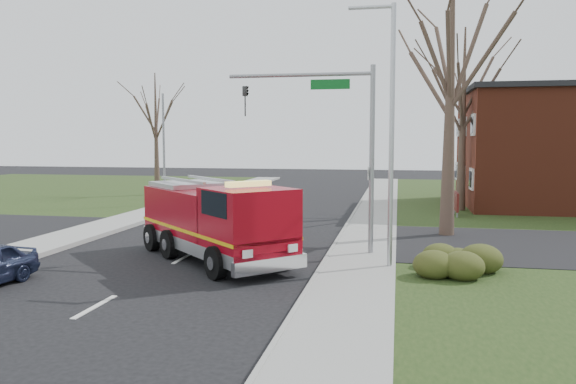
# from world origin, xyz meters

# --- Properties ---
(ground) EXTENTS (120.00, 120.00, 0.00)m
(ground) POSITION_xyz_m (0.00, 0.00, 0.00)
(ground) COLOR black
(ground) RESTS_ON ground
(sidewalk_right) EXTENTS (2.40, 80.00, 0.15)m
(sidewalk_right) POSITION_xyz_m (6.20, 0.00, 0.07)
(sidewalk_right) COLOR gray
(sidewalk_right) RESTS_ON ground
(sidewalk_left) EXTENTS (2.40, 80.00, 0.15)m
(sidewalk_left) POSITION_xyz_m (-6.20, 0.00, 0.07)
(sidewalk_left) COLOR gray
(sidewalk_left) RESTS_ON ground
(health_center_sign) EXTENTS (0.12, 2.00, 1.40)m
(health_center_sign) POSITION_xyz_m (10.50, 12.50, 0.88)
(health_center_sign) COLOR #501512
(health_center_sign) RESTS_ON ground
(hedge_corner) EXTENTS (2.80, 2.00, 0.90)m
(hedge_corner) POSITION_xyz_m (9.00, -1.00, 0.58)
(hedge_corner) COLOR #2A3212
(hedge_corner) RESTS_ON lawn_right
(bare_tree_near) EXTENTS (6.00, 6.00, 12.00)m
(bare_tree_near) POSITION_xyz_m (9.50, 6.00, 7.41)
(bare_tree_near) COLOR #3E2D24
(bare_tree_near) RESTS_ON ground
(bare_tree_far) EXTENTS (5.25, 5.25, 10.50)m
(bare_tree_far) POSITION_xyz_m (11.00, 15.00, 6.49)
(bare_tree_far) COLOR #3E2D24
(bare_tree_far) RESTS_ON ground
(bare_tree_left) EXTENTS (4.50, 4.50, 9.00)m
(bare_tree_left) POSITION_xyz_m (-10.00, 20.00, 5.56)
(bare_tree_left) COLOR #3E2D24
(bare_tree_left) RESTS_ON ground
(traffic_signal_mast) EXTENTS (5.29, 0.18, 6.80)m
(traffic_signal_mast) POSITION_xyz_m (5.21, 1.50, 4.71)
(traffic_signal_mast) COLOR gray
(traffic_signal_mast) RESTS_ON ground
(streetlight_pole) EXTENTS (1.48, 0.16, 8.40)m
(streetlight_pole) POSITION_xyz_m (7.14, -0.50, 4.55)
(streetlight_pole) COLOR #B7BABF
(streetlight_pole) RESTS_ON ground
(utility_pole_far) EXTENTS (0.14, 0.14, 7.00)m
(utility_pole_far) POSITION_xyz_m (-6.80, 14.00, 3.50)
(utility_pole_far) COLOR gray
(utility_pole_far) RESTS_ON ground
(fire_engine) EXTENTS (6.87, 6.83, 2.92)m
(fire_engine) POSITION_xyz_m (1.26, -0.20, 1.32)
(fire_engine) COLOR maroon
(fire_engine) RESTS_ON ground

